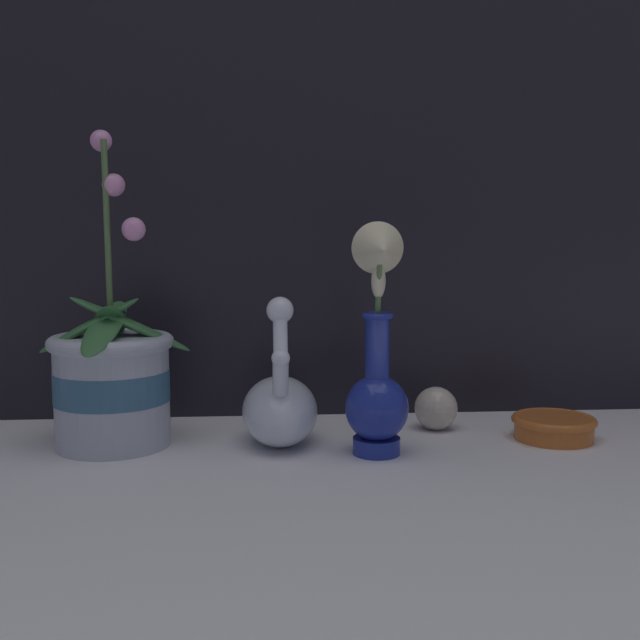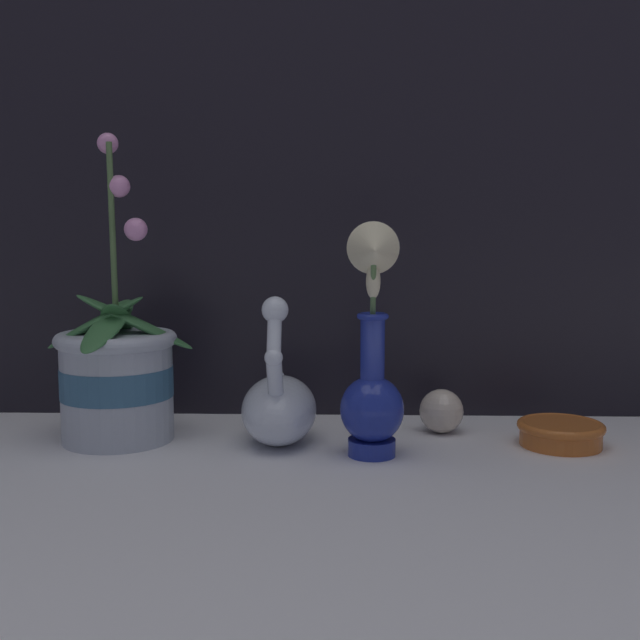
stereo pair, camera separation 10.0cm
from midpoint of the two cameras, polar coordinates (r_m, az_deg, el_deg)
name	(u,v)px [view 2 (the right image)]	position (r m, az deg, el deg)	size (l,w,h in m)	color
ground_plane	(334,476)	(0.89, 4.39, -11.79)	(2.80, 2.80, 0.00)	white
window_backdrop	(337,17)	(1.20, 3.87, 22.08)	(2.80, 0.03, 1.20)	black
orchid_potted_plant	(117,374)	(1.04, -12.58, -4.05)	(0.20, 0.21, 0.41)	#B2BCCC
swan_figurine	(279,404)	(1.00, -0.29, -6.47)	(0.10, 0.18, 0.20)	silver
blue_vase	(373,367)	(0.94, 7.08, -3.63)	(0.08, 0.09, 0.29)	navy
glass_sphere	(441,411)	(1.08, 11.87, -6.83)	(0.06, 0.06, 0.06)	beige
amber_dish	(561,432)	(1.06, 20.48, -8.02)	(0.11, 0.11, 0.03)	#C66628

